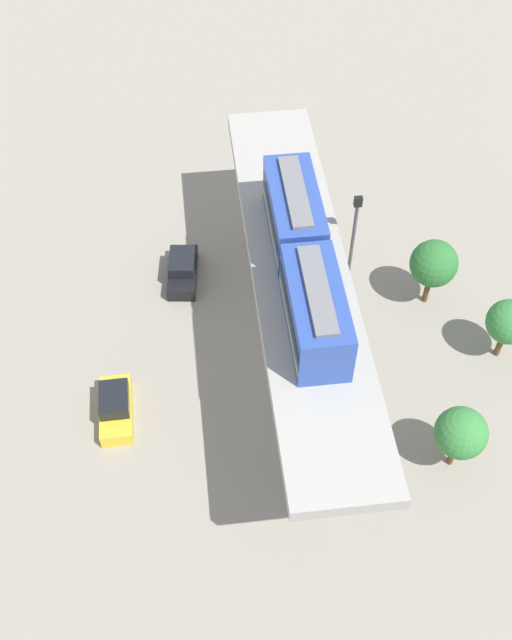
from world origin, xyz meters
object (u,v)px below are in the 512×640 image
train (304,260)px  signal_post (350,257)px  parked_car_yellow (116,407)px  tree_far_corner (434,264)px  tree_mid_lot (509,322)px  tree_near_viaduct (461,433)px  parked_car_black (183,270)px

train → signal_post: 5.83m
signal_post → parked_car_yellow: bearing=-158.6°
parked_car_yellow → train: bearing=11.7°
train → tree_far_corner: bearing=24.3°
tree_mid_lot → parked_car_yellow: bearing=-175.9°
parked_car_yellow → tree_near_viaduct: 19.05m
signal_post → tree_near_viaduct: bearing=-70.0°
parked_car_black → tree_near_viaduct: tree_near_viaduct is taller
train → parked_car_yellow: size_ratio=3.21×
parked_car_yellow → tree_near_viaduct: bearing=-16.8°
tree_near_viaduct → tree_mid_lot: size_ratio=1.01×
tree_mid_lot → signal_post: signal_post is taller
tree_mid_lot → signal_post: 10.01m
tree_far_corner → signal_post: signal_post is taller
tree_near_viaduct → signal_post: (-3.93, 10.82, 2.51)m
parked_car_yellow → signal_post: size_ratio=0.42×
train → tree_near_viaduct: size_ratio=3.00×
parked_car_black → tree_mid_lot: 20.72m
parked_car_yellow → tree_far_corner: 21.01m
tree_mid_lot → parked_car_black: bearing=155.4°
tree_mid_lot → signal_post: (-8.86, 3.91, 2.52)m
parked_car_black → parked_car_yellow: same height
tree_far_corner → signal_post: 6.06m
parked_car_black → tree_near_viaduct: bearing=-41.6°
parked_car_yellow → tree_far_corner: bearing=17.3°
tree_mid_lot → tree_far_corner: tree_far_corner is taller
parked_car_black → parked_car_yellow: 11.15m
train → tree_far_corner: train is taller
tree_mid_lot → tree_far_corner: 5.78m
tree_far_corner → signal_post: size_ratio=0.49×
parked_car_black → signal_post: signal_post is taller
parked_car_black → parked_car_yellow: size_ratio=1.04×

